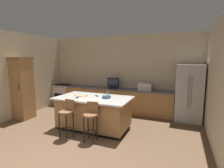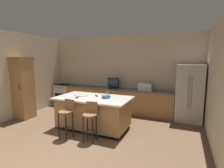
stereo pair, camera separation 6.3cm
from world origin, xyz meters
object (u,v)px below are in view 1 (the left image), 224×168
Objects in this scene: bar_stool_right at (91,118)px; cutting_board at (81,96)px; kitchen_island at (94,113)px; fruit_bowl at (107,97)px; cabinet_tower at (22,87)px; microwave at (145,87)px; tv_remote at (97,96)px; range_oven at (64,95)px; cell_phone at (77,98)px; refrigerator at (189,93)px; tv_monitor at (113,84)px; bar_stool_left at (67,115)px.

bar_stool_right is 2.75× the size of cutting_board.
fruit_bowl is at bearing 6.23° from kitchen_island.
cabinet_tower reaches higher than microwave.
fruit_bowl is 0.40m from tv_remote.
bar_stool_right is at bearing -42.14° from range_oven.
microwave is at bearing 41.87° from cell_phone.
cell_phone is 0.58m from tv_remote.
refrigerator reaches higher than fruit_bowl.
tv_monitor is at bearing 93.84° from kitchen_island.
fruit_bowl is (0.39, 0.04, 0.50)m from kitchen_island.
microwave is 0.48× the size of bar_stool_left.
cabinet_tower is 3.09m from bar_stool_right.
microwave is (3.64, 0.00, 0.58)m from range_oven.
bar_stool_right is 4.04× the size of fruit_bowl.
cutting_board is (2.10, -1.83, 0.49)m from range_oven.
cabinet_tower is 3.20m from tv_monitor.
bar_stool_right reaches higher than cutting_board.
cutting_board is (-1.54, -1.83, -0.09)m from microwave.
cabinet_tower is 2.49m from bar_stool_left.
bar_stool_left is (-2.89, -2.61, -0.33)m from refrigerator.
range_oven is 0.92× the size of bar_stool_left.
tv_remote is at bearing -123.18° from microwave.
bar_stool_right is (2.85, -2.58, 0.13)m from range_oven.
cabinet_tower reaches higher than bar_stool_left.
cutting_board is (-0.43, 0.02, 0.47)m from kitchen_island.
tv_monitor is at bearing 106.19° from fruit_bowl.
cabinet_tower is at bearing -94.20° from range_oven.
range_oven is 3.08m from tv_remote.
bar_stool_right is (-2.24, -2.52, -0.34)m from refrigerator.
cutting_board reaches higher than cell_phone.
bar_stool_right is 5.72× the size of tv_remote.
range_oven is at bearing 138.85° from cutting_board.
fruit_bowl reaches higher than tv_remote.
microwave reaches higher than kitchen_island.
bar_stool_left is 4.13× the size of fruit_bowl.
tv_monitor reaches higher than bar_stool_right.
bar_stool_right is at bearing -95.30° from fruit_bowl.
refrigerator reaches higher than bar_stool_left.
cabinet_tower is 2.25m from cutting_board.
tv_monitor is 1.83m from fruit_bowl.
fruit_bowl is at bearing 7.19° from cell_phone.
range_oven is 1.91× the size of microwave.
tv_remote is (2.69, 0.30, -0.14)m from cabinet_tower.
bar_stool_right is at bearing -66.40° from kitchen_island.
microwave reaches higher than tv_remote.
fruit_bowl reaches higher than cutting_board.
bar_stool_left is at bearing -111.81° from kitchen_island.
bar_stool_left is 0.68m from cell_phone.
microwave reaches higher than range_oven.
microwave is 3.20× the size of cell_phone.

